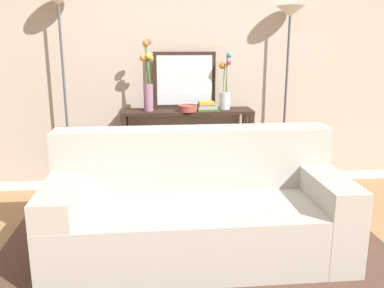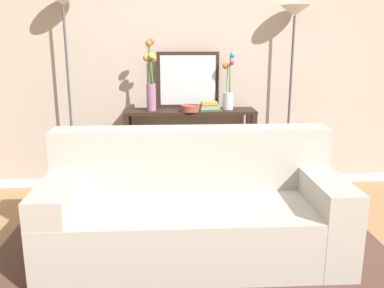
# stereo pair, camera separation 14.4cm
# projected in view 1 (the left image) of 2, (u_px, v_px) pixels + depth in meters

# --- Properties ---
(back_wall) EXTENTS (12.00, 0.15, 2.75)m
(back_wall) POSITION_uv_depth(u_px,v_px,m) (185.00, 55.00, 4.18)
(back_wall) COLOR white
(back_wall) RESTS_ON ground
(area_rug) EXTENTS (2.88, 1.84, 0.01)m
(area_rug) POSITION_uv_depth(u_px,v_px,m) (199.00, 262.00, 2.87)
(area_rug) COLOR #51382D
(area_rug) RESTS_ON ground
(couch) EXTENTS (2.07, 0.88, 0.88)m
(couch) POSITION_uv_depth(u_px,v_px,m) (197.00, 212.00, 2.95)
(couch) COLOR #ADA89E
(couch) RESTS_ON ground
(console_table) EXTENTS (1.28, 0.32, 0.85)m
(console_table) POSITION_uv_depth(u_px,v_px,m) (187.00, 137.00, 4.10)
(console_table) COLOR black
(console_table) RESTS_ON ground
(floor_lamp_left) EXTENTS (0.28, 0.28, 1.93)m
(floor_lamp_left) POSITION_uv_depth(u_px,v_px,m) (61.00, 40.00, 3.80)
(floor_lamp_left) COLOR #4C4C51
(floor_lamp_left) RESTS_ON ground
(floor_lamp_right) EXTENTS (0.28, 0.28, 1.84)m
(floor_lamp_right) POSITION_uv_depth(u_px,v_px,m) (288.00, 48.00, 4.03)
(floor_lamp_right) COLOR #4C4C51
(floor_lamp_right) RESTS_ON ground
(wall_mirror) EXTENTS (0.62, 0.02, 0.56)m
(wall_mirror) POSITION_uv_depth(u_px,v_px,m) (185.00, 80.00, 4.08)
(wall_mirror) COLOR black
(wall_mirror) RESTS_ON console_table
(vase_tall_flowers) EXTENTS (0.13, 0.11, 0.68)m
(vase_tall_flowers) POSITION_uv_depth(u_px,v_px,m) (148.00, 81.00, 3.90)
(vase_tall_flowers) COLOR gray
(vase_tall_flowers) RESTS_ON console_table
(vase_short_flowers) EXTENTS (0.12, 0.11, 0.56)m
(vase_short_flowers) POSITION_uv_depth(u_px,v_px,m) (225.00, 91.00, 4.04)
(vase_short_flowers) COLOR silver
(vase_short_flowers) RESTS_ON console_table
(fruit_bowl) EXTENTS (0.19, 0.19, 0.06)m
(fruit_bowl) POSITION_uv_depth(u_px,v_px,m) (188.00, 108.00, 3.93)
(fruit_bowl) COLOR brown
(fruit_bowl) RESTS_ON console_table
(book_stack) EXTENTS (0.22, 0.17, 0.09)m
(book_stack) POSITION_uv_depth(u_px,v_px,m) (207.00, 107.00, 3.98)
(book_stack) COLOR #236033
(book_stack) RESTS_ON console_table
(book_row_under_console) EXTENTS (0.47, 0.18, 0.13)m
(book_row_under_console) POSITION_uv_depth(u_px,v_px,m) (160.00, 187.00, 4.19)
(book_row_under_console) COLOR #6B3360
(book_row_under_console) RESTS_ON ground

